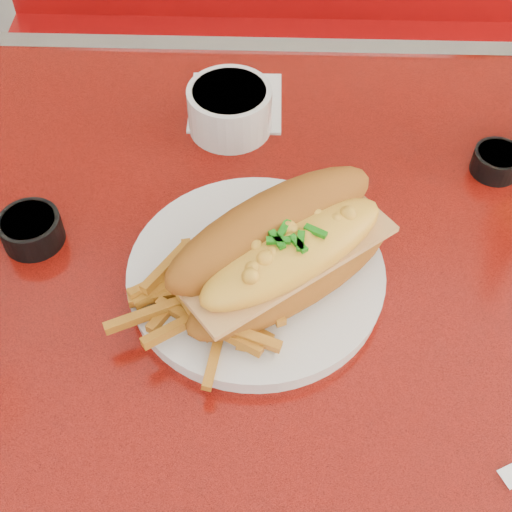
{
  "coord_description": "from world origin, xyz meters",
  "views": [
    {
      "loc": [
        -0.03,
        -0.4,
        1.33
      ],
      "look_at": [
        -0.05,
        0.01,
        0.81
      ],
      "focal_mm": 50.0,
      "sensor_mm": 36.0,
      "label": 1
    }
  ],
  "objects_px": {
    "diner_table": "(296,375)",
    "sauce_cup_right": "(497,161)",
    "mac_hoagie": "(285,251)",
    "fork": "(316,268)",
    "sauce_cup_left": "(31,229)",
    "dinner_plate": "(256,275)",
    "booth_bench_far": "(288,122)",
    "gravy_ramekin": "(230,108)"
  },
  "relations": [
    {
      "from": "gravy_ramekin",
      "to": "sauce_cup_right",
      "type": "distance_m",
      "value": 0.3
    },
    {
      "from": "diner_table",
      "to": "dinner_plate",
      "type": "bearing_deg",
      "value": 165.73
    },
    {
      "from": "sauce_cup_right",
      "to": "booth_bench_far",
      "type": "bearing_deg",
      "value": 108.54
    },
    {
      "from": "booth_bench_far",
      "to": "sauce_cup_left",
      "type": "relative_size",
      "value": 14.81
    },
    {
      "from": "dinner_plate",
      "to": "fork",
      "type": "xyz_separation_m",
      "value": [
        0.06,
        0.0,
        0.01
      ]
    },
    {
      "from": "mac_hoagie",
      "to": "fork",
      "type": "height_order",
      "value": "mac_hoagie"
    },
    {
      "from": "mac_hoagie",
      "to": "gravy_ramekin",
      "type": "relative_size",
      "value": 2.12
    },
    {
      "from": "diner_table",
      "to": "dinner_plate",
      "type": "relative_size",
      "value": 4.63
    },
    {
      "from": "sauce_cup_left",
      "to": "dinner_plate",
      "type": "bearing_deg",
      "value": -11.44
    },
    {
      "from": "dinner_plate",
      "to": "mac_hoagie",
      "type": "height_order",
      "value": "mac_hoagie"
    },
    {
      "from": "gravy_ramekin",
      "to": "sauce_cup_left",
      "type": "bearing_deg",
      "value": -136.84
    },
    {
      "from": "diner_table",
      "to": "sauce_cup_right",
      "type": "xyz_separation_m",
      "value": [
        0.21,
        0.17,
        0.18
      ]
    },
    {
      "from": "gravy_ramekin",
      "to": "dinner_plate",
      "type": "bearing_deg",
      "value": -80.63
    },
    {
      "from": "mac_hoagie",
      "to": "sauce_cup_right",
      "type": "relative_size",
      "value": 4.32
    },
    {
      "from": "diner_table",
      "to": "dinner_plate",
      "type": "distance_m",
      "value": 0.18
    },
    {
      "from": "gravy_ramekin",
      "to": "sauce_cup_left",
      "type": "distance_m",
      "value": 0.26
    },
    {
      "from": "mac_hoagie",
      "to": "sauce_cup_left",
      "type": "distance_m",
      "value": 0.26
    },
    {
      "from": "dinner_plate",
      "to": "fork",
      "type": "bearing_deg",
      "value": 4.2
    },
    {
      "from": "booth_bench_far",
      "to": "dinner_plate",
      "type": "relative_size",
      "value": 4.51
    },
    {
      "from": "sauce_cup_right",
      "to": "diner_table",
      "type": "bearing_deg",
      "value": -140.77
    },
    {
      "from": "mac_hoagie",
      "to": "sauce_cup_left",
      "type": "bearing_deg",
      "value": 130.09
    },
    {
      "from": "diner_table",
      "to": "gravy_ramekin",
      "type": "distance_m",
      "value": 0.32
    },
    {
      "from": "diner_table",
      "to": "gravy_ramekin",
      "type": "relative_size",
      "value": 10.57
    },
    {
      "from": "diner_table",
      "to": "mac_hoagie",
      "type": "relative_size",
      "value": 4.99
    },
    {
      "from": "sauce_cup_right",
      "to": "dinner_plate",
      "type": "bearing_deg",
      "value": -147.99
    },
    {
      "from": "dinner_plate",
      "to": "sauce_cup_left",
      "type": "bearing_deg",
      "value": 168.56
    },
    {
      "from": "booth_bench_far",
      "to": "gravy_ramekin",
      "type": "relative_size",
      "value": 10.31
    },
    {
      "from": "mac_hoagie",
      "to": "sauce_cup_left",
      "type": "height_order",
      "value": "mac_hoagie"
    },
    {
      "from": "gravy_ramekin",
      "to": "sauce_cup_right",
      "type": "xyz_separation_m",
      "value": [
        0.3,
        -0.06,
        -0.01
      ]
    },
    {
      "from": "fork",
      "to": "sauce_cup_right",
      "type": "relative_size",
      "value": 2.59
    },
    {
      "from": "booth_bench_far",
      "to": "sauce_cup_left",
      "type": "distance_m",
      "value": 0.94
    },
    {
      "from": "booth_bench_far",
      "to": "sauce_cup_right",
      "type": "distance_m",
      "value": 0.84
    },
    {
      "from": "dinner_plate",
      "to": "gravy_ramekin",
      "type": "distance_m",
      "value": 0.23
    },
    {
      "from": "diner_table",
      "to": "sauce_cup_right",
      "type": "bearing_deg",
      "value": 39.23
    },
    {
      "from": "mac_hoagie",
      "to": "sauce_cup_right",
      "type": "distance_m",
      "value": 0.29
    },
    {
      "from": "gravy_ramekin",
      "to": "sauce_cup_right",
      "type": "relative_size",
      "value": 2.04
    },
    {
      "from": "mac_hoagie",
      "to": "sauce_cup_right",
      "type": "xyz_separation_m",
      "value": [
        0.23,
        0.17,
        -0.05
      ]
    },
    {
      "from": "gravy_ramekin",
      "to": "fork",
      "type": "bearing_deg",
      "value": -66.68
    },
    {
      "from": "booth_bench_far",
      "to": "sauce_cup_right",
      "type": "xyz_separation_m",
      "value": [
        0.21,
        -0.64,
        0.5
      ]
    },
    {
      "from": "dinner_plate",
      "to": "sauce_cup_right",
      "type": "relative_size",
      "value": 4.65
    },
    {
      "from": "mac_hoagie",
      "to": "sauce_cup_left",
      "type": "relative_size",
      "value": 3.05
    },
    {
      "from": "booth_bench_far",
      "to": "mac_hoagie",
      "type": "bearing_deg",
      "value": -91.42
    }
  ]
}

